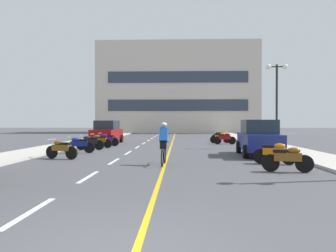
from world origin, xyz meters
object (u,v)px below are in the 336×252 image
Objects in this scene: motorcycle_1 at (288,158)px; motorcycle_5 at (90,142)px; motorcycle_7 at (107,139)px; motorcycle_9 at (221,137)px; motorcycle_10 at (221,136)px; motorcycle_8 at (225,138)px; street_lamp_mid at (277,86)px; motorcycle_3 at (61,149)px; motorcycle_4 at (79,145)px; motorcycle_2 at (275,153)px; cyclist_rider at (164,143)px; parked_car_near at (259,138)px; motorcycle_6 at (100,141)px; parked_car_mid at (107,132)px.

motorcycle_5 is at bearing 136.99° from motorcycle_1.
motorcycle_7 and motorcycle_9 have the same top height.
motorcycle_8 is at bearing -93.63° from motorcycle_10.
motorcycle_8 is at bearing 131.63° from street_lamp_mid.
motorcycle_3 and motorcycle_4 have the same top height.
motorcycle_9 is at bearing 96.13° from motorcycle_8.
motorcycle_8 is (8.93, 5.33, 0.00)m from motorcycle_5.
motorcycle_3 is at bearing 158.13° from motorcycle_1.
motorcycle_9 is at bearing 123.21° from street_lamp_mid.
cyclist_rider is at bearing -175.84° from motorcycle_2.
parked_car_near is 2.61× the size of motorcycle_3.
motorcycle_10 is 0.94× the size of cyclist_rider.
motorcycle_1 is (-2.73, -10.55, -3.57)m from street_lamp_mid.
motorcycle_1 is 13.52m from motorcycle_6.
parked_car_mid is at bearing 91.62° from motorcycle_3.
motorcycle_7 is (0.37, 5.36, 0.00)m from motorcycle_4.
parked_car_near reaches higher than motorcycle_7.
motorcycle_1 and motorcycle_2 have the same top height.
cyclist_rider is at bearing -68.32° from parked_car_mid.
parked_car_near is 1.01× the size of parked_car_mid.
motorcycle_9 is (8.45, 3.42, 0.00)m from motorcycle_7.
motorcycle_2 and motorcycle_3 have the same top height.
street_lamp_mid is 12.55m from motorcycle_5.
motorcycle_1 is at bearing -93.70° from parked_car_near.
motorcycle_1 is 1.00× the size of motorcycle_4.
motorcycle_6 is (-11.66, -0.40, -3.57)m from street_lamp_mid.
motorcycle_9 is at bearing 3.62° from parked_car_mid.
motorcycle_3 is 0.97× the size of motorcycle_5.
motorcycle_1 and motorcycle_6 have the same top height.
parked_car_near is 5.54m from motorcycle_1.
motorcycle_6 is (0.51, -4.53, -0.44)m from parked_car_mid.
motorcycle_8 is 1.01× the size of motorcycle_9.
motorcycle_8 is at bearing 39.39° from motorcycle_4.
motorcycle_3 is 0.97× the size of motorcycle_7.
motorcycle_2 is 13.25m from motorcycle_7.
parked_car_near is at bearing 38.71° from cyclist_rider.
motorcycle_7 is at bearing 84.41° from motorcycle_5.
motorcycle_3 is (-9.31, 1.57, 0.00)m from motorcycle_2.
motorcycle_2 is 9.44m from motorcycle_3.
cyclist_rider is (4.87, -4.70, 0.41)m from motorcycle_4.
street_lamp_mid is 3.18× the size of motorcycle_4.
motorcycle_2 and motorcycle_10 have the same top height.
motorcycle_10 is (8.88, 6.32, 0.00)m from motorcycle_7.
motorcycle_6 is (0.25, 3.68, 0.00)m from motorcycle_4.
cyclist_rider is at bearing -65.94° from motorcycle_7.
street_lamp_mid is at bearing 18.88° from motorcycle_4.
street_lamp_mid is 3.19× the size of motorcycle_6.
street_lamp_mid is 11.47m from motorcycle_1.
motorcycle_4 is 1.02× the size of motorcycle_10.
parked_car_near is 2.53× the size of motorcycle_4.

